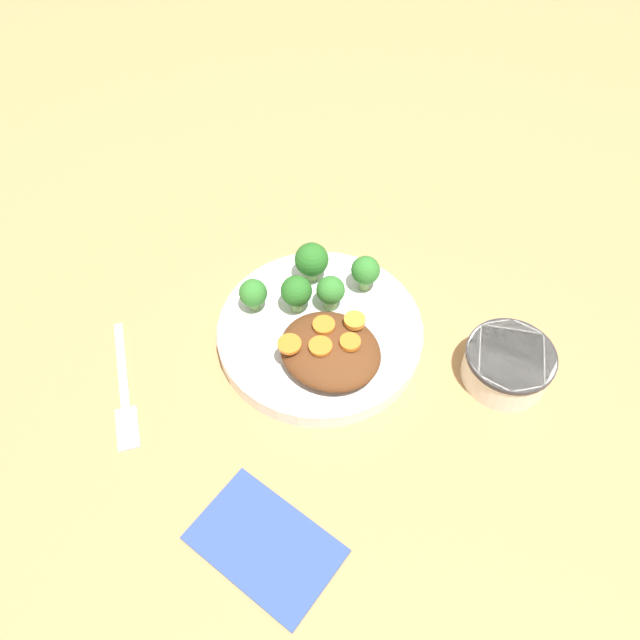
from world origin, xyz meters
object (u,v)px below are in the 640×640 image
(dip_bowl, at_px, (508,364))
(napkin, at_px, (265,544))
(plate, at_px, (320,331))
(fork, at_px, (124,395))

(dip_bowl, relative_size, napkin, 0.69)
(dip_bowl, height_order, napkin, dip_bowl)
(napkin, bearing_deg, plate, 111.51)
(napkin, bearing_deg, fork, 168.93)
(napkin, bearing_deg, dip_bowl, 69.82)
(plate, xyz_separation_m, napkin, (0.09, -0.24, -0.01))
(plate, relative_size, fork, 1.74)
(dip_bowl, bearing_deg, plate, -160.57)
(plate, height_order, dip_bowl, dip_bowl)
(dip_bowl, xyz_separation_m, fork, (-0.35, -0.27, -0.02))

